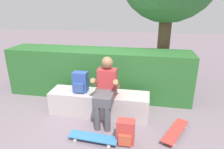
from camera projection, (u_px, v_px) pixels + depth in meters
ground_plane at (95, 122)px, 3.71m from camera, size 24.00×24.00×0.00m
bench_main at (99, 103)px, 3.94m from camera, size 1.95×0.49×0.46m
person_skater at (106, 89)px, 3.56m from camera, size 0.49×0.62×1.21m
skateboard_near_person at (93, 137)px, 3.17m from camera, size 0.81×0.26×0.09m
skateboard_beside_bench at (175, 131)px, 3.33m from camera, size 0.53×0.81×0.09m
backpack_on_bench at (80, 82)px, 3.84m from camera, size 0.28×0.23×0.40m
backpack_on_ground at (126, 132)px, 3.11m from camera, size 0.28×0.23×0.40m
hedge_row at (98, 73)px, 4.67m from camera, size 4.20×0.77×1.10m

